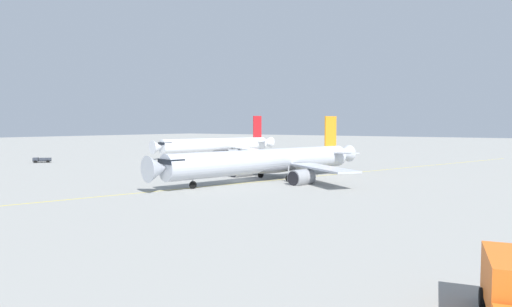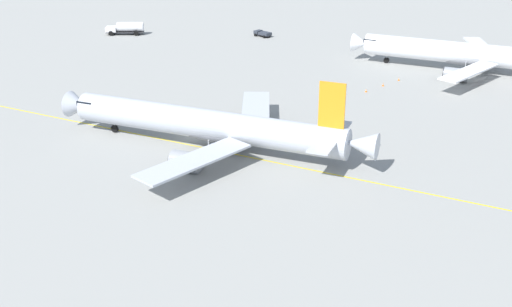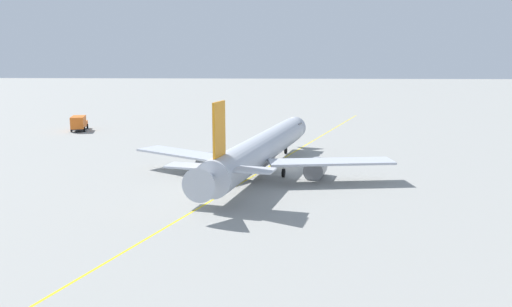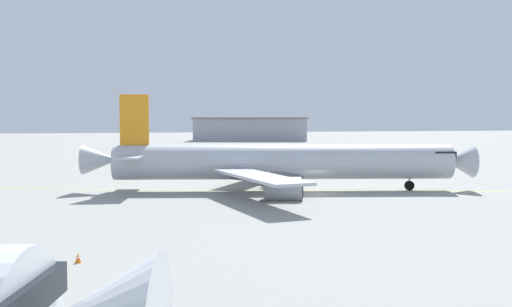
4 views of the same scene
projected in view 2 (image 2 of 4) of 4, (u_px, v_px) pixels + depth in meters
The scene contains 9 objects.
ground_plane at pixel (193, 137), 85.86m from camera, with size 600.00×600.00×0.00m, color gray.
airliner_main at pixel (210, 126), 81.06m from camera, with size 43.73×33.84×11.06m.
airliner_secondary at pixel (462, 54), 114.41m from camera, with size 40.58×33.44×12.00m.
fuel_tanker_truck at pixel (126, 28), 142.80m from camera, with size 8.81×3.92×2.87m.
baggage_truck_truck at pixel (263, 33), 141.24m from camera, with size 4.39×3.85×1.22m.
taxiway_centreline at pixel (236, 154), 80.30m from camera, with size 149.16×47.55×0.01m.
safety_cone_near at pixel (366, 90), 104.03m from camera, with size 0.36×0.36×0.55m.
safety_cone_mid at pixel (383, 85), 107.06m from camera, with size 0.36×0.36×0.55m.
safety_cone_far at pixel (399, 79), 110.00m from camera, with size 0.36×0.36×0.55m.
Camera 2 is at (-21.25, 77.22, 32.22)m, focal length 43.70 mm.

